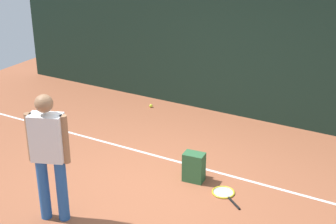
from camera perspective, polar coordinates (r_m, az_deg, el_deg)
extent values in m
plane|color=#9E5638|center=(7.19, -1.58, -8.45)|extent=(12.00, 12.00, 0.00)
cube|color=#192D23|center=(9.14, 8.12, 7.95)|extent=(10.00, 0.10, 2.83)
cube|color=white|center=(7.78, 1.41, -5.81)|extent=(9.00, 0.05, 0.00)
cylinder|color=#2659A5|center=(6.50, -14.12, -8.56)|extent=(0.14, 0.14, 0.85)
cylinder|color=#2659A5|center=(6.42, -12.10, -8.79)|extent=(0.14, 0.14, 0.85)
cube|color=white|center=(6.12, -13.72, -2.87)|extent=(0.45, 0.35, 0.60)
sphere|color=#9E704C|center=(5.94, -14.11, 0.95)|extent=(0.22, 0.22, 0.22)
cylinder|color=#9E704C|center=(6.20, -15.60, -2.80)|extent=(0.09, 0.09, 0.62)
cylinder|color=#9E704C|center=(6.04, -11.77, -3.11)|extent=(0.09, 0.09, 0.62)
cylinder|color=black|center=(6.84, 7.61, -10.38)|extent=(0.26, 0.21, 0.03)
torus|color=gold|center=(7.06, 6.39, -9.17)|extent=(0.45, 0.45, 0.02)
cylinder|color=#B2B2B2|center=(7.06, 6.39, -9.17)|extent=(0.39, 0.39, 0.00)
cube|color=#2D6038|center=(7.21, 3.00, -6.35)|extent=(0.32, 0.23, 0.44)
cube|color=#23562D|center=(7.37, 3.38, -6.40)|extent=(0.23, 0.10, 0.20)
sphere|color=#CCE033|center=(9.82, -1.98, 0.73)|extent=(0.07, 0.07, 0.07)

